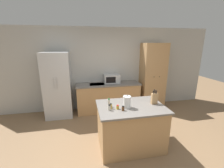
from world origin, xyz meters
TOP-DOWN VIEW (x-y plane):
  - ground_plane at (0.00, 0.00)m, footprint 14.00×14.00m
  - wall_back at (0.00, 2.33)m, footprint 7.20×0.06m
  - refrigerator at (-1.39, 1.96)m, footprint 0.75×0.70m
  - back_counter at (0.10, 2.01)m, footprint 1.98×0.63m
  - pantry_cabinet at (1.60, 2.03)m, footprint 0.75×0.56m
  - kitchen_island at (0.25, 0.20)m, footprint 1.33×0.94m
  - microwave at (0.23, 2.10)m, footprint 0.50×0.37m
  - knife_block at (0.75, 0.21)m, footprint 0.12×0.07m
  - spice_bottle_tall_dark at (0.04, 0.03)m, footprint 0.05×0.05m
  - spice_bottle_short_red at (-0.21, 0.09)m, footprint 0.05×0.05m
  - spice_bottle_amber_oil at (-0.04, 0.11)m, footprint 0.05×0.05m
  - spice_bottle_green_herb at (-0.17, 0.16)m, footprint 0.05×0.05m
  - spice_bottle_pale_salt at (-0.19, 0.26)m, footprint 0.04×0.04m
  - kettle at (0.14, 0.14)m, footprint 0.15×0.15m

SIDE VIEW (x-z plane):
  - ground_plane at x=0.00m, z-range 0.00..0.00m
  - back_counter at x=0.10m, z-range 0.00..0.90m
  - kitchen_island at x=0.25m, z-range 0.00..0.91m
  - refrigerator at x=-1.39m, z-range 0.00..1.89m
  - spice_bottle_amber_oil at x=-0.04m, z-range 0.91..0.99m
  - spice_bottle_tall_dark at x=0.04m, z-range 0.91..1.00m
  - spice_bottle_green_herb at x=-0.17m, z-range 0.91..1.01m
  - spice_bottle_short_red at x=-0.21m, z-range 0.91..1.03m
  - spice_bottle_pale_salt at x=-0.19m, z-range 0.91..1.08m
  - knife_block at x=0.75m, z-range 0.87..1.19m
  - kettle at x=0.14m, z-range 0.90..1.16m
  - microwave at x=0.23m, z-range 0.90..1.16m
  - pantry_cabinet at x=1.60m, z-range 0.00..2.13m
  - wall_back at x=0.00m, z-range 0.00..2.60m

